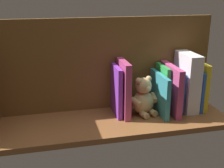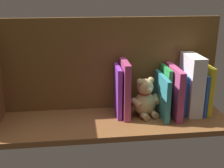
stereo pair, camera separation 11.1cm
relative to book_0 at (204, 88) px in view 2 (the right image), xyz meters
The scene contains 12 objects.
ground_plane 41.48cm from the book_0, ahead, with size 93.82×29.64×2.20cm, color brown.
shelf_back_panel 41.66cm from the book_0, 11.80° to the right, with size 93.82×1.50×38.98cm, color brown.
book_0 is the anchor object (origin of this frame).
book_1 2.70cm from the book_0, 11.64° to the left, with size 1.26×15.23×17.35cm, color blue.
dictionary_thick_white 6.72cm from the book_0, ahead, with size 5.63×15.58×24.51cm, color silver.
book_2 11.13cm from the book_0, ahead, with size 2.59×13.88×17.21cm, color blue.
book_3 14.36cm from the book_0, ahead, with size 2.47×18.97×20.17cm, color #B23F72.
book_4 16.83cm from the book_0, ahead, with size 1.59×12.89×19.54cm, color green.
book_5 19.29cm from the book_0, ahead, with size 1.75×18.78×16.98cm, color teal.
teddy_bear 26.05cm from the book_0, ahead, with size 12.38×12.07×16.02cm.
book_6 34.11cm from the book_0, ahead, with size 2.50×15.25×22.77cm, color #B23F72.
book_7 36.82cm from the book_0, ahead, with size 1.74×13.56×20.52cm, color purple.
Camera 2 is at (12.77, 104.32, 50.21)cm, focal length 46.16 mm.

